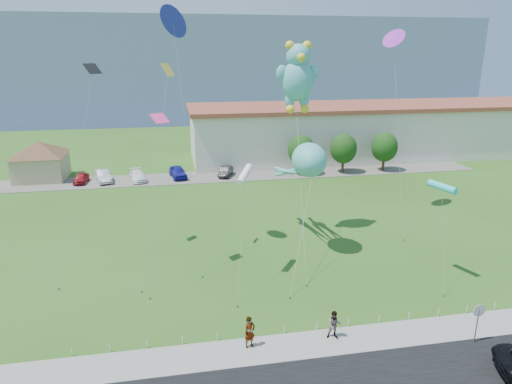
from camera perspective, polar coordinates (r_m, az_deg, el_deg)
ground at (r=29.71m, az=4.90°, el=-15.55°), size 160.00×160.00×0.00m
sidewalk at (r=27.50m, az=6.49°, el=-18.46°), size 80.00×2.50×0.10m
parking_strip at (r=61.57m, az=-3.66°, el=2.00°), size 70.00×6.00×0.06m
hill_ridge at (r=144.28m, az=-8.03°, el=15.50°), size 160.00×50.00×25.00m
pavilion at (r=65.66m, az=-25.38°, el=4.01°), size 9.20×9.20×5.00m
warehouse at (r=76.54m, az=15.28°, el=7.54°), size 61.00×15.00×8.20m
stop_sign at (r=29.39m, az=26.06°, el=-13.54°), size 0.80×0.07×2.50m
rope_fence at (r=28.53m, az=5.63°, el=-16.50°), size 26.05×0.05×0.50m
tree_near at (r=61.79m, az=5.67°, el=5.20°), size 3.60×3.60×5.47m
tree_mid at (r=63.69m, az=10.89°, el=5.33°), size 3.60×3.60×5.47m
tree_far at (r=66.09m, az=15.77°, el=5.42°), size 3.60×3.60×5.47m
pedestrian_left at (r=26.61m, az=-0.80°, el=-17.10°), size 0.81×0.69×1.87m
pedestrian_right at (r=27.71m, az=9.78°, el=-16.05°), size 0.94×0.80×1.71m
parked_car_red at (r=62.18m, az=-21.03°, el=1.64°), size 1.68×3.68×1.23m
parked_car_silver at (r=61.77m, az=-18.59°, el=1.92°), size 2.81×4.78×1.49m
parked_car_white at (r=61.02m, az=-14.57°, el=1.98°), size 2.57×4.67×1.28m
parked_car_blue at (r=61.32m, az=-9.74°, el=2.49°), size 2.59×4.76×1.54m
parked_car_black at (r=61.39m, az=-3.81°, el=2.59°), size 2.53×4.07×1.27m
octopus_kite at (r=37.37m, az=6.13°, el=3.38°), size 4.66×13.41×9.24m
teddy_bear_kite at (r=39.62m, az=5.23°, el=14.30°), size 3.69×11.41×16.91m
small_kite_blue at (r=36.39m, az=-10.19°, el=19.54°), size 2.05×6.55×18.85m
small_kite_black at (r=36.95m, az=-20.24°, el=11.18°), size 3.48×7.20×15.25m
small_kite_white at (r=32.26m, az=-1.43°, el=2.10°), size 1.60×5.89×8.15m
small_kite_pink at (r=32.79m, az=-12.09°, el=6.59°), size 1.96×5.33×11.98m
small_kite_cyan at (r=34.30m, az=22.26°, el=0.51°), size 0.91×3.87×7.45m
small_kite_purple at (r=47.04m, az=16.89°, el=17.44°), size 2.42×8.63×17.98m
small_kite_yellow at (r=34.94m, az=-11.36°, el=11.51°), size 3.29×7.08×15.17m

